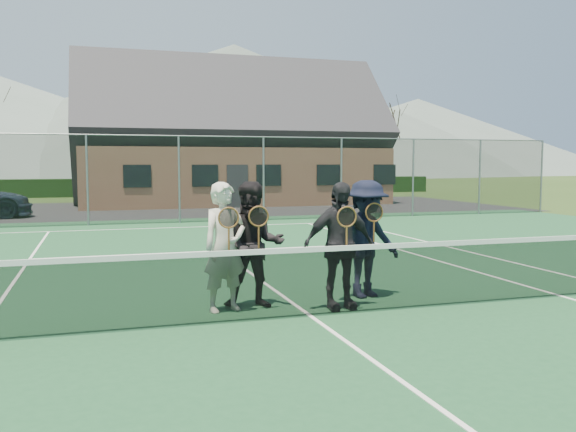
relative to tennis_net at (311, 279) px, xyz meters
name	(u,v)px	position (x,y,z in m)	size (l,w,h in m)	color
ground	(161,210)	(0.00, 20.00, -0.54)	(220.00, 220.00, 0.00)	#2A4117
court_surface	(311,317)	(0.00, 0.00, -0.53)	(30.00, 30.00, 0.02)	#1C4C2B
tarmac_carpark	(66,212)	(-4.00, 20.00, -0.53)	(40.00, 12.00, 0.01)	black
hedge_row	(142,187)	(0.00, 32.00, 0.01)	(40.00, 1.20, 1.10)	black
hill_centre	(235,110)	(20.00, 95.00, 10.46)	(120.00, 120.00, 22.00)	#53635A
hill_east	(417,137)	(55.00, 95.00, 6.46)	(90.00, 90.00, 14.00)	slate
court_markings	(311,316)	(0.00, 0.00, -0.51)	(11.03, 23.83, 0.01)	white
tennis_net	(311,279)	(0.00, 0.00, 0.00)	(11.68, 0.08, 1.10)	slate
perimeter_fence	(179,179)	(0.00, 13.50, 0.99)	(30.07, 0.07, 3.02)	slate
clubhouse	(229,126)	(4.00, 24.00, 3.45)	(15.60, 8.20, 7.70)	#9E6B4C
tree_c	(170,106)	(2.00, 33.00, 5.25)	(3.20, 3.20, 7.77)	#3B2715
tree_d	(315,110)	(12.00, 33.00, 5.25)	(3.20, 3.20, 7.77)	#392515
tree_e	(392,112)	(18.00, 33.00, 5.25)	(3.20, 3.20, 7.77)	#372414
player_a	(225,247)	(-1.03, 0.66, 0.38)	(0.76, 0.61, 1.80)	beige
player_b	(254,245)	(-0.59, 0.75, 0.38)	(1.01, 0.87, 1.80)	black
player_c	(339,245)	(0.53, 0.32, 0.38)	(1.07, 0.52, 1.80)	black
player_d	(366,239)	(1.21, 0.89, 0.38)	(1.28, 0.91, 1.80)	black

